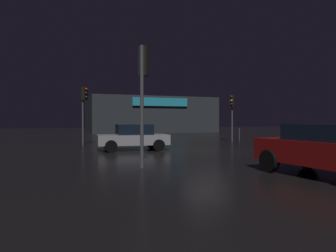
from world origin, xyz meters
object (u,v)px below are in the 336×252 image
object	(u,v)px
traffic_signal_cross_left	(144,78)
store_building	(151,115)
car_far	(133,137)
traffic_signal_cross_right	(84,101)
car_near	(327,149)
traffic_signal_opposite	(232,107)

from	to	relation	value
traffic_signal_cross_left	store_building	bearing A→B (deg)	72.35
car_far	traffic_signal_cross_right	bearing A→B (deg)	114.23
car_near	traffic_signal_cross_left	bearing A→B (deg)	140.46
traffic_signal_cross_left	traffic_signal_cross_right	world-z (taller)	traffic_signal_cross_left
store_building	traffic_signal_cross_left	xyz separation A→B (m)	(-10.51, -33.01, 0.63)
traffic_signal_cross_left	traffic_signal_opposite	bearing A→B (deg)	46.92
store_building	car_far	size ratio (longest dim) A/B	4.43
store_building	traffic_signal_opposite	size ratio (longest dim) A/B	4.79
car_near	car_far	distance (m)	10.67
store_building	car_far	bearing A→B (deg)	-109.26
traffic_signal_opposite	traffic_signal_cross_right	world-z (taller)	traffic_signal_cross_right
traffic_signal_cross_right	car_near	xyz separation A→B (m)	(5.40, -15.00, -2.18)
car_near	traffic_signal_cross_right	bearing A→B (deg)	109.81
traffic_signal_cross_right	car_near	distance (m)	16.09
traffic_signal_opposite	car_near	size ratio (longest dim) A/B	0.82
store_building	car_far	world-z (taller)	store_building
traffic_signal_cross_left	traffic_signal_cross_right	distance (m)	11.35
store_building	traffic_signal_cross_right	xyz separation A→B (m)	(-11.44, -21.70, 0.50)
traffic_signal_opposite	traffic_signal_cross_right	distance (m)	11.32
traffic_signal_opposite	traffic_signal_cross_left	xyz separation A→B (m)	(-10.38, -11.09, 0.39)
car_near	car_far	xyz separation A→B (m)	(-3.23, 10.17, -0.07)
traffic_signal_opposite	car_near	xyz separation A→B (m)	(-5.91, -14.78, -1.92)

